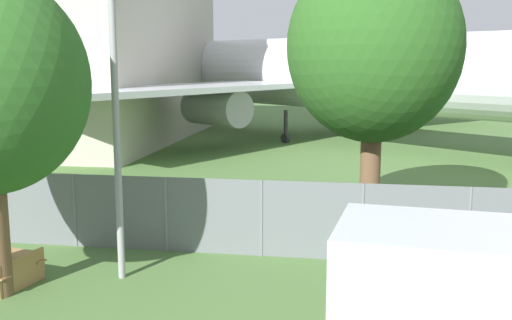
{
  "coord_description": "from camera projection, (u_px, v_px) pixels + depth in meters",
  "views": [
    {
      "loc": [
        4.79,
        -4.38,
        5.0
      ],
      "look_at": [
        1.91,
        13.29,
        2.0
      ],
      "focal_mm": 42.0,
      "sensor_mm": 36.0,
      "label": 1
    }
  ],
  "objects": [
    {
      "name": "airplane",
      "position": [
        331.0,
        74.0,
        36.72
      ],
      "size": [
        38.51,
        31.64,
        13.01
      ],
      "rotation": [
        0.0,
        0.0,
        -0.65
      ],
      "color": "silver",
      "rests_on": "ground"
    },
    {
      "name": "perimeter_fence",
      "position": [
        166.0,
        214.0,
        15.7
      ],
      "size": [
        56.07,
        0.07,
        2.0
      ],
      "color": "slate",
      "rests_on": "ground"
    },
    {
      "name": "tree_behind_benches",
      "position": [
        374.0,
        48.0,
        17.23
      ],
      "size": [
        5.05,
        5.05,
        8.16
      ],
      "color": "brown",
      "rests_on": "ground"
    },
    {
      "name": "portable_cabin",
      "position": [
        499.0,
        317.0,
        8.76
      ],
      "size": [
        4.97,
        2.81,
        2.58
      ],
      "rotation": [
        0.0,
        0.0,
        -0.12
      ],
      "color": "silver",
      "rests_on": "ground"
    },
    {
      "name": "light_mast",
      "position": [
        114.0,
        75.0,
        13.16
      ],
      "size": [
        0.44,
        0.44,
        7.63
      ],
      "color": "#99999E",
      "rests_on": "ground"
    }
  ]
}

